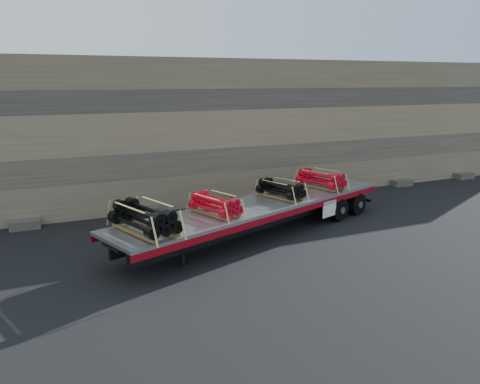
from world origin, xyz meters
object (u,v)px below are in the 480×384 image
at_px(bundle_front, 144,219).
at_px(bundle_midfront, 215,205).
at_px(trailer, 259,219).
at_px(bundle_rear, 321,180).
at_px(bundle_midrear, 281,190).

xyz_separation_m(bundle_front, bundle_midfront, (2.78, 1.00, -0.10)).
distance_m(trailer, bundle_front, 5.33).
height_order(bundle_front, bundle_rear, bundle_front).
bearing_deg(bundle_midfront, bundle_front, -180.00).
height_order(trailer, bundle_midrear, bundle_midrear).
xyz_separation_m(bundle_midfront, bundle_rear, (5.85, 2.11, 0.02)).
xyz_separation_m(trailer, bundle_midrear, (1.18, 0.43, 0.99)).
bearing_deg(bundle_midrear, bundle_midfront, -180.00).
relative_size(trailer, bundle_midfront, 6.68).
bearing_deg(bundle_front, bundle_rear, -0.00).
height_order(bundle_midfront, bundle_rear, bundle_rear).
bearing_deg(bundle_rear, trailer, 180.00).
xyz_separation_m(bundle_front, bundle_midrear, (6.09, 2.19, -0.10)).
bearing_deg(trailer, bundle_rear, -0.00).
distance_m(bundle_midfront, bundle_rear, 6.22).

